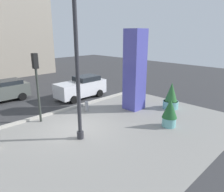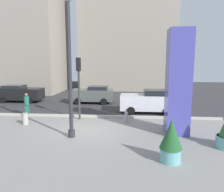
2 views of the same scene
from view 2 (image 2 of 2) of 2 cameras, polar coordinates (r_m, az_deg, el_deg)
The scene contains 14 objects.
ground_plane at distance 16.44m, azimuth -4.09°, elevation -4.98°, with size 60.00×60.00×0.00m, color #38383A.
plaza_pavement at distance 10.81m, azimuth -9.05°, elevation -12.50°, with size 18.00×10.00×0.02m, color gray.
curb_strip at distance 15.58m, azimuth -4.59°, elevation -5.46°, with size 18.00×0.24×0.16m, color #B7B2A8.
lamp_post at distance 11.06m, azimuth -11.35°, elevation 6.50°, with size 0.44×0.44×7.17m.
art_pillar_blue at distance 12.01m, azimuth 17.45°, elevation 3.40°, with size 1.22×1.22×5.72m, color #4C4CAD.
potted_plant_by_pillar at distance 8.81m, azimuth 15.66°, elevation -11.49°, with size 0.90×0.90×1.74m.
fire_hydrant at distance 14.20m, azimuth 3.86°, elevation -5.66°, with size 0.36×0.26×0.75m.
concrete_bollard at distance 14.74m, azimuth -22.40°, elevation -5.75°, with size 0.36×0.36×0.75m, color #B2ADA3.
traffic_light_far_side at distance 14.70m, azimuth -8.97°, elevation 4.81°, with size 0.28×0.42×4.30m.
car_curb_west at distance 17.00m, azimuth 10.00°, elevation -1.41°, with size 4.40×2.02×1.85m.
car_intersection at distance 23.59m, azimuth -23.58°, elevation 0.70°, with size 4.45×2.08×1.71m.
car_passing_lane at distance 20.97m, azimuth -5.19°, elevation 0.44°, with size 4.05×2.01×1.70m.
pedestrian_on_sidewalk at distance 17.02m, azimuth -22.05°, elevation -1.84°, with size 0.41×0.41×1.72m.
highrise_across_street at distance 36.85m, azimuth 4.34°, elevation 24.54°, with size 13.71×12.29×27.84m, color #9E9384.
Camera 2 is at (2.47, -11.78, 3.91)m, focal length 33.83 mm.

